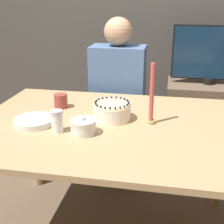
# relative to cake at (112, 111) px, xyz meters

# --- Properties ---
(wall_behind) EXTENTS (8.00, 0.05, 2.60)m
(wall_behind) POSITION_rel_cake_xyz_m (-0.00, 1.33, 0.48)
(wall_behind) COLOR #4C4742
(wall_behind) RESTS_ON ground_plane
(dining_table) EXTENTS (1.47, 1.07, 0.77)m
(dining_table) POSITION_rel_cake_xyz_m (-0.00, -0.07, -0.15)
(dining_table) COLOR tan
(dining_table) RESTS_ON ground_plane
(cake) EXTENTS (0.21, 0.21, 0.10)m
(cake) POSITION_rel_cake_xyz_m (0.00, 0.00, 0.00)
(cake) COLOR white
(cake) RESTS_ON dining_table
(sugar_bowl) EXTENTS (0.13, 0.13, 0.10)m
(sugar_bowl) POSITION_rel_cake_xyz_m (-0.10, -0.21, -0.01)
(sugar_bowl) COLOR silver
(sugar_bowl) RESTS_ON dining_table
(sugar_shaker) EXTENTS (0.06, 0.06, 0.11)m
(sugar_shaker) POSITION_rel_cake_xyz_m (-0.24, -0.22, 0.01)
(sugar_shaker) COLOR white
(sugar_shaker) RESTS_ON dining_table
(plate_stack) EXTENTS (0.22, 0.22, 0.03)m
(plate_stack) POSITION_rel_cake_xyz_m (-0.40, -0.15, -0.03)
(plate_stack) COLOR silver
(plate_stack) RESTS_ON dining_table
(candle) EXTENTS (0.05, 0.05, 0.33)m
(candle) POSITION_rel_cake_xyz_m (0.21, -0.02, 0.09)
(candle) COLOR tan
(candle) RESTS_ON dining_table
(cup) EXTENTS (0.08, 0.08, 0.08)m
(cup) POSITION_rel_cake_xyz_m (-0.34, 0.13, -0.00)
(cup) COLOR #993D33
(cup) RESTS_ON dining_table
(person_man_blue_shirt) EXTENTS (0.40, 0.34, 1.27)m
(person_man_blue_shirt) POSITION_rel_cake_xyz_m (-0.08, 0.67, -0.26)
(person_man_blue_shirt) COLOR #2D2D38
(person_man_blue_shirt) RESTS_ON ground_plane
(side_cabinet) EXTENTS (0.67, 0.45, 0.71)m
(side_cabinet) POSITION_rel_cake_xyz_m (0.62, 1.06, -0.46)
(side_cabinet) COLOR brown
(side_cabinet) RESTS_ON ground_plane
(tv_monitor) EXTENTS (0.63, 0.10, 0.48)m
(tv_monitor) POSITION_rel_cake_xyz_m (0.62, 1.07, 0.15)
(tv_monitor) COLOR black
(tv_monitor) RESTS_ON side_cabinet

